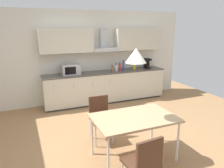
# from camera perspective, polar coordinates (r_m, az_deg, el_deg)

# --- Properties ---
(ground_plane) EXTENTS (8.57, 7.85, 0.02)m
(ground_plane) POSITION_cam_1_polar(r_m,az_deg,el_deg) (4.30, -0.76, -15.59)
(ground_plane) COLOR #9E754C
(wall_back) EXTENTS (6.86, 0.10, 2.61)m
(wall_back) POSITION_cam_1_polar(r_m,az_deg,el_deg) (6.32, -9.99, 6.80)
(wall_back) COLOR silver
(wall_back) RESTS_ON ground_plane
(kitchen_counter) EXTENTS (3.60, 0.61, 0.90)m
(kitchen_counter) POSITION_cam_1_polar(r_m,az_deg,el_deg) (6.41, -1.55, -0.64)
(kitchen_counter) COLOR #333333
(kitchen_counter) RESTS_ON ground_plane
(backsplash_tile) EXTENTS (3.58, 0.02, 0.52)m
(backsplash_tile) POSITION_cam_1_polar(r_m,az_deg,el_deg) (6.52, -2.50, 5.98)
(backsplash_tile) COLOR silver
(backsplash_tile) RESTS_ON kitchen_counter
(upper_wall_cabinets) EXTENTS (3.58, 0.40, 0.62)m
(upper_wall_cabinets) POSITION_cam_1_polar(r_m,az_deg,el_deg) (6.30, -2.06, 11.30)
(upper_wall_cabinets) COLOR beige
(microwave) EXTENTS (0.48, 0.35, 0.28)m
(microwave) POSITION_cam_1_polar(r_m,az_deg,el_deg) (5.99, -10.75, 3.76)
(microwave) COLOR #ADADB2
(microwave) RESTS_ON kitchen_counter
(coffee_maker) EXTENTS (0.18, 0.19, 0.30)m
(coffee_maker) POSITION_cam_1_polar(r_m,az_deg,el_deg) (6.91, 9.16, 5.38)
(coffee_maker) COLOR black
(coffee_maker) RESTS_ON kitchen_counter
(bottle_blue) EXTENTS (0.06, 0.06, 0.31)m
(bottle_blue) POSITION_cam_1_polar(r_m,az_deg,el_deg) (6.48, 2.99, 4.78)
(bottle_blue) COLOR blue
(bottle_blue) RESTS_ON kitchen_counter
(bottle_white) EXTENTS (0.08, 0.08, 0.22)m
(bottle_white) POSITION_cam_1_polar(r_m,az_deg,el_deg) (6.39, 1.14, 4.29)
(bottle_white) COLOR white
(bottle_white) RESTS_ON kitchen_counter
(bottle_brown) EXTENTS (0.06, 0.06, 0.19)m
(bottle_brown) POSITION_cam_1_polar(r_m,az_deg,el_deg) (6.30, 0.12, 4.03)
(bottle_brown) COLOR brown
(bottle_brown) RESTS_ON kitchen_counter
(bottle_yellow) EXTENTS (0.08, 0.08, 0.28)m
(bottle_yellow) POSITION_cam_1_polar(r_m,az_deg,el_deg) (6.65, 5.89, 4.87)
(bottle_yellow) COLOR yellow
(bottle_yellow) RESTS_ON kitchen_counter
(bottle_red) EXTENTS (0.06, 0.06, 0.25)m
(bottle_red) POSITION_cam_1_polar(r_m,az_deg,el_deg) (6.43, 2.05, 4.45)
(bottle_red) COLOR red
(bottle_red) RESTS_ON kitchen_counter
(dining_table) EXTENTS (1.33, 0.87, 0.75)m
(dining_table) POSITION_cam_1_polar(r_m,az_deg,el_deg) (3.60, 5.82, -9.26)
(dining_table) COLOR tan
(dining_table) RESTS_ON ground_plane
(chair_near_left) EXTENTS (0.43, 0.43, 0.87)m
(chair_near_left) POSITION_cam_1_polar(r_m,az_deg,el_deg) (2.94, 8.44, -19.19)
(chair_near_left) COLOR #4C2D1E
(chair_near_left) RESTS_ON ground_plane
(chair_far_left) EXTENTS (0.41, 0.41, 0.87)m
(chair_far_left) POSITION_cam_1_polar(r_m,az_deg,el_deg) (4.24, -3.12, -7.85)
(chair_far_left) COLOR #4C2D1E
(chair_far_left) RESTS_ON ground_plane
(pendant_lamp) EXTENTS (0.32, 0.32, 0.22)m
(pendant_lamp) POSITION_cam_1_polar(r_m,az_deg,el_deg) (3.31, 6.29, 7.41)
(pendant_lamp) COLOR silver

